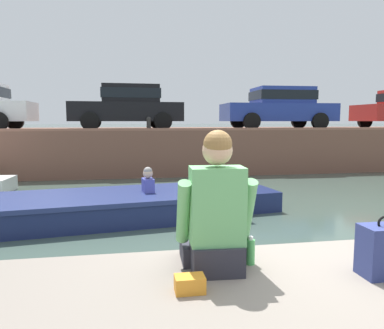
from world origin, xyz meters
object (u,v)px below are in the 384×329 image
at_px(car_left_inner_black, 128,106).
at_px(person_seated_left, 216,217).
at_px(motorboat_passing, 123,206).
at_px(car_centre_blue, 279,106).
at_px(mooring_bollard_mid, 149,123).
at_px(backpack_on_ledge, 381,251).
at_px(bottle_drink, 250,251).

xyz_separation_m(car_left_inner_black, person_seated_left, (0.57, -10.97, -1.17)).
relative_size(motorboat_passing, car_centre_blue, 1.46).
bearing_deg(motorboat_passing, person_seated_left, -81.36).
distance_m(motorboat_passing, mooring_bollard_mid, 5.48).
relative_size(car_centre_blue, mooring_bollard_mid, 9.25).
relative_size(person_seated_left, backpack_on_ledge, 2.37).
bearing_deg(backpack_on_ledge, car_centre_blue, 70.60).
height_order(motorboat_passing, bottle_drink, bottle_drink).
bearing_deg(motorboat_passing, car_left_inner_black, 88.76).
bearing_deg(car_centre_blue, person_seated_left, -114.61).
xyz_separation_m(motorboat_passing, mooring_bollard_mid, (0.80, 5.20, 1.52)).
height_order(car_centre_blue, backpack_on_ledge, car_centre_blue).
xyz_separation_m(motorboat_passing, car_centre_blue, (5.73, 6.34, 2.13)).
bearing_deg(person_seated_left, mooring_bollard_mid, 89.46).
height_order(car_centre_blue, bottle_drink, car_centre_blue).
bearing_deg(bottle_drink, person_seated_left, -170.51).
xyz_separation_m(mooring_bollard_mid, backpack_on_ledge, (0.97, -10.11, -0.77)).
bearing_deg(mooring_bollard_mid, motorboat_passing, -98.70).
bearing_deg(person_seated_left, backpack_on_ledge, -14.98).
bearing_deg(car_centre_blue, bottle_drink, -113.52).
height_order(car_left_inner_black, person_seated_left, car_left_inner_black).
relative_size(motorboat_passing, person_seated_left, 6.22).
xyz_separation_m(car_left_inner_black, backpack_on_ledge, (1.63, -11.25, -1.38)).
xyz_separation_m(motorboat_passing, person_seated_left, (0.70, -4.63, 0.95)).
distance_m(mooring_bollard_mid, person_seated_left, 9.85).
height_order(car_centre_blue, person_seated_left, car_centre_blue).
height_order(car_left_inner_black, bottle_drink, car_left_inner_black).
distance_m(motorboat_passing, backpack_on_ledge, 5.27).
relative_size(car_left_inner_black, car_centre_blue, 0.94).
distance_m(motorboat_passing, car_left_inner_black, 6.69).
bearing_deg(car_left_inner_black, mooring_bollard_mid, -59.97).
relative_size(car_left_inner_black, bottle_drink, 18.96).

